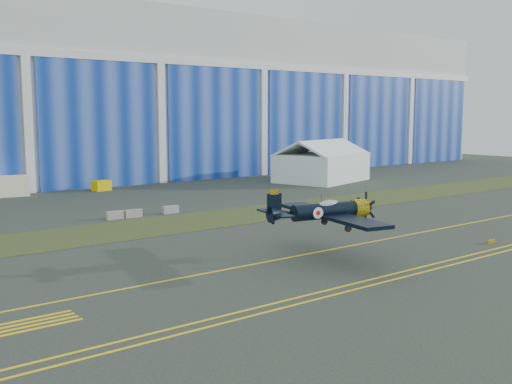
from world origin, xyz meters
TOP-DOWN VIEW (x-y plane):
  - ground at (0.00, 0.00)m, footprint 260.00×260.00m
  - grass_median at (0.00, 14.00)m, footprint 260.00×10.00m
  - taxiway_centreline at (0.00, -5.00)m, footprint 200.00×0.20m
  - edge_line_near at (0.00, -14.50)m, footprint 80.00×0.20m
  - edge_line_far at (0.00, -13.50)m, footprint 80.00×0.20m
  - hold_short_ladder at (-18.00, -8.10)m, footprint 6.00×2.40m
  - guard_board_right at (22.00, -12.00)m, footprint 1.20×0.15m
  - warbird at (5.94, -7.00)m, footprint 13.06×14.80m
  - tent at (45.28, 34.41)m, footprint 18.20×15.38m
  - shipping_container at (-4.35, 47.46)m, footprint 7.06×3.78m
  - tug at (9.39, 45.35)m, footprint 2.97×2.22m
  - gse_box at (47.86, 42.39)m, footprint 3.77×2.92m
  - barrier_a at (0.36, 20.48)m, footprint 2.02×0.66m
  - barrier_b at (2.46, 20.27)m, footprint 2.03×0.72m
  - barrier_c at (7.21, 20.22)m, footprint 2.01×0.62m

SIDE VIEW (x-z plane):
  - ground at x=0.00m, z-range 0.00..0.00m
  - taxiway_centreline at x=0.00m, z-range 0.00..0.02m
  - edge_line_near at x=0.00m, z-range 0.00..0.02m
  - edge_line_far at x=0.00m, z-range 0.00..0.02m
  - hold_short_ladder at x=-18.00m, z-range 0.00..0.02m
  - grass_median at x=0.00m, z-range 0.01..0.03m
  - guard_board_right at x=22.00m, z-range 0.00..0.35m
  - barrier_a at x=0.36m, z-range 0.00..0.90m
  - barrier_b at x=2.46m, z-range 0.00..0.90m
  - barrier_c at x=7.21m, z-range 0.00..0.90m
  - tug at x=9.39m, z-range 0.00..1.55m
  - gse_box at x=47.86m, z-range 0.00..2.00m
  - shipping_container at x=-4.35m, z-range 0.00..2.90m
  - tent at x=45.28m, z-range 0.00..7.25m
  - warbird at x=5.94m, z-range 1.99..5.84m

